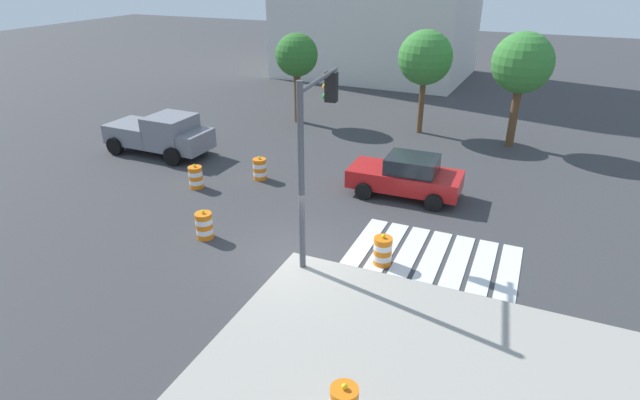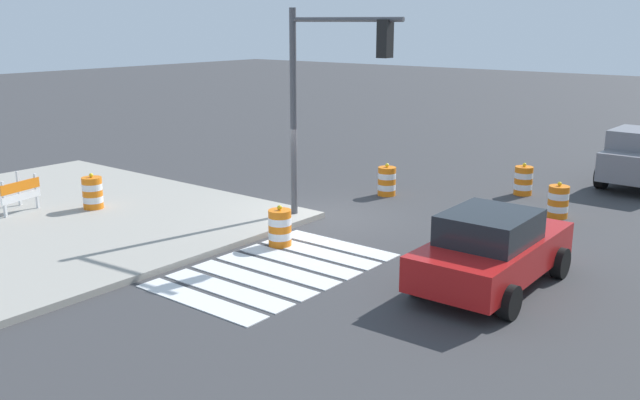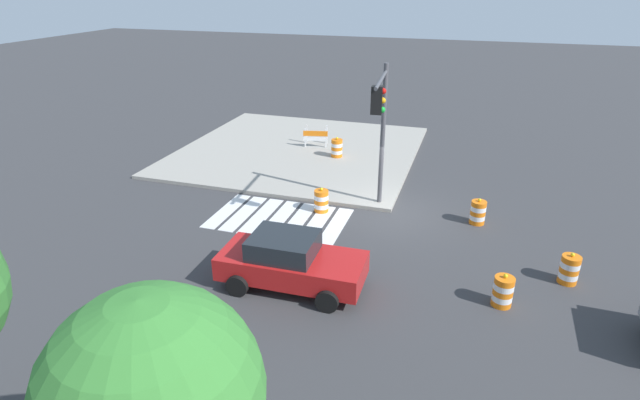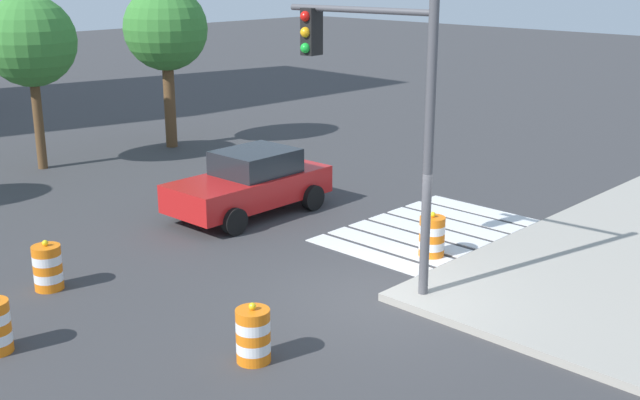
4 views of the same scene
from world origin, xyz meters
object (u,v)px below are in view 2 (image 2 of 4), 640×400
object	(u,v)px
traffic_light_pole	(330,78)
traffic_barrel_crosswalk_end	(558,202)
sports_car	(492,249)
traffic_barrel_median_far	(280,228)
construction_barricade	(17,192)
traffic_barrel_median_near	(387,181)
traffic_barrel_on_sidewalk	(93,193)
traffic_barrel_near_corner	(523,181)

from	to	relation	value
traffic_light_pole	traffic_barrel_crosswalk_end	bearing A→B (deg)	135.12
sports_car	traffic_barrel_median_far	distance (m)	5.25
traffic_barrel_median_far	construction_barricade	xyz separation A→B (m)	(2.64, -7.41, 0.27)
sports_car	traffic_light_pole	distance (m)	6.37
traffic_barrel_crosswalk_end	sports_car	bearing A→B (deg)	7.93
traffic_barrel_median_near	traffic_barrel_on_sidewalk	xyz separation A→B (m)	(6.99, -5.33, 0.15)
traffic_barrel_median_far	traffic_barrel_on_sidewalk	size ratio (longest dim) A/B	1.00
construction_barricade	traffic_barrel_on_sidewalk	bearing A→B (deg)	139.94
traffic_barrel_near_corner	construction_barricade	size ratio (longest dim) A/B	0.74
sports_car	traffic_barrel_median_far	bearing A→B (deg)	-82.71
traffic_barrel_median_near	traffic_barrel_on_sidewalk	size ratio (longest dim) A/B	1.00
traffic_barrel_on_sidewalk	construction_barricade	world-z (taller)	traffic_barrel_on_sidewalk
traffic_barrel_median_near	traffic_barrel_on_sidewalk	bearing A→B (deg)	-37.33
sports_car	traffic_light_pole	size ratio (longest dim) A/B	0.79
traffic_barrel_near_corner	traffic_light_pole	size ratio (longest dim) A/B	0.19
traffic_barrel_near_corner	traffic_barrel_median_near	distance (m)	4.30
construction_barricade	traffic_light_pole	world-z (taller)	traffic_light_pole
traffic_barrel_median_near	construction_barricade	distance (m)	10.81
traffic_barrel_median_far	construction_barricade	bearing A→B (deg)	-70.38
traffic_barrel_on_sidewalk	construction_barricade	xyz separation A→B (m)	(1.54, -1.29, 0.12)
traffic_barrel_crosswalk_end	traffic_barrel_on_sidewalk	distance (m)	13.06
traffic_barrel_on_sidewalk	traffic_barrel_near_corner	bearing A→B (deg)	138.38
traffic_barrel_on_sidewalk	sports_car	bearing A→B (deg)	98.89
sports_car	traffic_barrel_median_far	xyz separation A→B (m)	(0.66, -5.19, -0.36)
traffic_barrel_near_corner	traffic_barrel_crosswalk_end	size ratio (longest dim) A/B	1.00
traffic_barrel_crosswalk_end	traffic_barrel_on_sidewalk	xyz separation A→B (m)	(7.81, -10.47, 0.15)
construction_barricade	traffic_light_pole	bearing A→B (deg)	123.60
sports_car	construction_barricade	xyz separation A→B (m)	(3.31, -12.60, -0.09)
sports_car	traffic_barrel_near_corner	size ratio (longest dim) A/B	4.25
construction_barricade	traffic_barrel_median_near	bearing A→B (deg)	142.16
traffic_barrel_near_corner	traffic_barrel_crosswalk_end	distance (m)	2.65
traffic_barrel_median_near	traffic_barrel_median_far	xyz separation A→B (m)	(5.89, 0.78, 0.00)
sports_car	traffic_barrel_crosswalk_end	xyz separation A→B (m)	(-6.04, -0.84, -0.36)
traffic_barrel_near_corner	traffic_barrel_median_far	distance (m)	9.00
sports_car	traffic_barrel_crosswalk_end	size ratio (longest dim) A/B	4.25
traffic_barrel_median_near	traffic_barrel_median_far	size ratio (longest dim) A/B	1.00
traffic_barrel_crosswalk_end	traffic_light_pole	size ratio (longest dim) A/B	0.19
traffic_barrel_crosswalk_end	traffic_barrel_on_sidewalk	size ratio (longest dim) A/B	1.00
traffic_barrel_near_corner	construction_barricade	distance (m)	15.03
traffic_barrel_crosswalk_end	construction_barricade	bearing A→B (deg)	-51.51
traffic_light_pole	traffic_barrel_on_sidewalk	bearing A→B (deg)	-61.17
traffic_barrel_median_far	traffic_barrel_on_sidewalk	bearing A→B (deg)	-79.76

